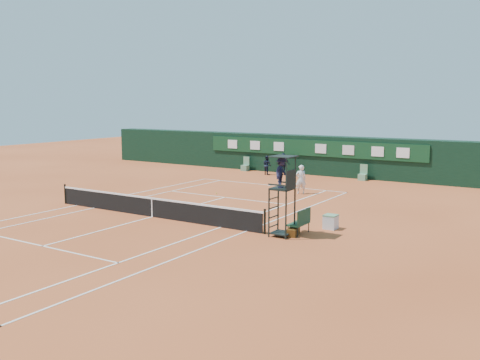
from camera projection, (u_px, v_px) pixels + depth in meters
name	position (u px, v px, depth m)	size (l,w,h in m)	color
ground	(152.00, 217.00, 26.38)	(90.00, 90.00, 0.00)	#C25A2D
court_lines	(152.00, 217.00, 26.37)	(11.05, 23.85, 0.01)	silver
tennis_net	(152.00, 207.00, 26.30)	(12.90, 0.10, 1.10)	black
back_wall	(313.00, 155.00, 41.78)	(40.00, 1.65, 3.00)	black
linesman_chair_left	(245.00, 167.00, 43.84)	(0.55, 0.50, 1.15)	#598968
linesman_chair_right	(363.00, 176.00, 38.52)	(0.55, 0.50, 1.15)	#639771
umpire_chair	(282.00, 179.00, 22.25)	(0.96, 0.95, 3.42)	black
player_bench	(301.00, 220.00, 22.88)	(0.56, 1.20, 1.10)	#1B4529
tennis_bag	(293.00, 232.00, 22.70)	(0.39, 0.89, 0.33)	black
cooler	(331.00, 222.00, 23.86)	(0.57, 0.57, 0.65)	silver
tennis_ball	(216.00, 193.00, 32.99)	(0.07, 0.07, 0.07)	#CFD631
player	(301.00, 179.00, 32.82)	(0.65, 0.43, 1.79)	white
ball_kid_left	(267.00, 165.00, 41.45)	(0.73, 0.57, 1.49)	black
ball_kid_right	(283.00, 164.00, 41.22)	(1.00, 0.42, 1.71)	black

